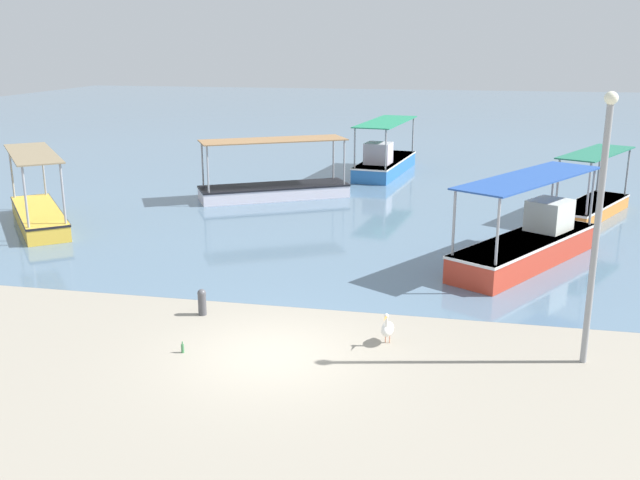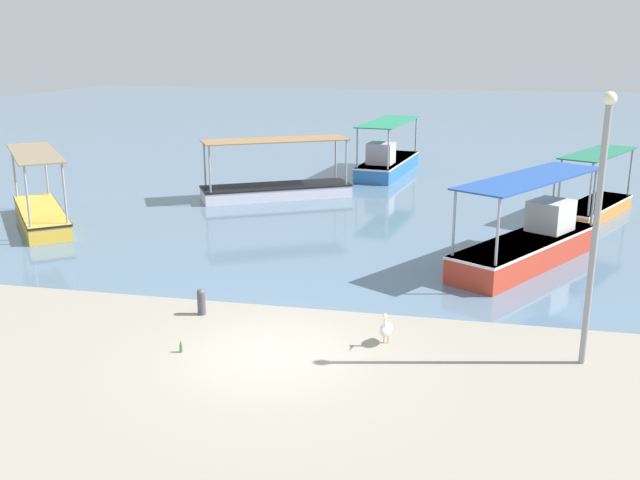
# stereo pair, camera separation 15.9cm
# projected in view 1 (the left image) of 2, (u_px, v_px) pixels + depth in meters

# --- Properties ---
(ground) EXTENTS (120.00, 120.00, 0.00)m
(ground) POSITION_uv_depth(u_px,v_px,m) (272.00, 355.00, 16.11)
(ground) COLOR gray
(harbor_water) EXTENTS (110.00, 90.00, 0.00)m
(harbor_water) POSITION_uv_depth(u_px,v_px,m) (419.00, 124.00, 61.39)
(harbor_water) COLOR slate
(harbor_water) RESTS_ON ground
(fishing_boat_far_left) EXTENTS (3.70, 5.31, 2.61)m
(fishing_boat_far_left) POSITION_uv_depth(u_px,v_px,m) (591.00, 204.00, 28.75)
(fishing_boat_far_left) COLOR orange
(fishing_boat_far_left) RESTS_ON harbor_water
(fishing_boat_center) EXTENTS (4.95, 5.64, 2.82)m
(fishing_boat_center) POSITION_uv_depth(u_px,v_px,m) (39.00, 212.00, 27.22)
(fishing_boat_center) COLOR gold
(fishing_boat_center) RESTS_ON harbor_water
(fishing_boat_near_right) EXTENTS (2.79, 6.92, 2.77)m
(fishing_boat_near_right) POSITION_uv_depth(u_px,v_px,m) (384.00, 162.00, 37.87)
(fishing_boat_near_right) COLOR #2A69B3
(fishing_boat_near_right) RESTS_ON harbor_water
(fishing_boat_outer) EXTENTS (6.72, 4.82, 2.65)m
(fishing_boat_outer) POSITION_uv_depth(u_px,v_px,m) (274.00, 187.00, 32.07)
(fishing_boat_outer) COLOR white
(fishing_boat_outer) RESTS_ON harbor_water
(fishing_boat_near_left) EXTENTS (4.98, 6.62, 2.82)m
(fishing_boat_near_left) POSITION_uv_depth(u_px,v_px,m) (528.00, 242.00, 22.59)
(fishing_boat_near_left) COLOR red
(fishing_boat_near_left) RESTS_ON harbor_water
(pelican) EXTENTS (0.34, 0.81, 0.80)m
(pelican) POSITION_uv_depth(u_px,v_px,m) (388.00, 328.00, 16.62)
(pelican) COLOR #E0997A
(pelican) RESTS_ON ground
(lamp_post) EXTENTS (0.28, 0.28, 5.88)m
(lamp_post) POSITION_uv_depth(u_px,v_px,m) (598.00, 217.00, 14.86)
(lamp_post) COLOR gray
(lamp_post) RESTS_ON ground
(mooring_bollard) EXTENTS (0.22, 0.22, 0.70)m
(mooring_bollard) POSITION_uv_depth(u_px,v_px,m) (202.00, 301.00, 18.36)
(mooring_bollard) COLOR #47474C
(mooring_bollard) RESTS_ON ground
(glass_bottle) EXTENTS (0.07, 0.07, 0.27)m
(glass_bottle) POSITION_uv_depth(u_px,v_px,m) (183.00, 348.00, 16.18)
(glass_bottle) COLOR #3F7F4C
(glass_bottle) RESTS_ON ground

